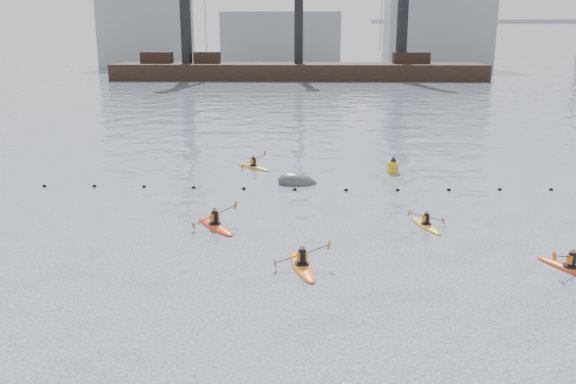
{
  "coord_description": "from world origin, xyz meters",
  "views": [
    {
      "loc": [
        1.65,
        -12.19,
        8.92
      ],
      "look_at": [
        0.94,
        11.18,
        2.8
      ],
      "focal_mm": 38.0,
      "sensor_mm": 36.0,
      "label": 1
    }
  ],
  "objects_px": {
    "kayaker_3": "(426,225)",
    "nav_buoy": "(393,167)",
    "kayaker_5": "(254,166)",
    "mooring_buoy": "(298,184)",
    "kayaker_4": "(571,268)",
    "kayaker_2": "(215,225)",
    "kayaker_0": "(302,265)"
  },
  "relations": [
    {
      "from": "kayaker_4",
      "to": "kayaker_5",
      "type": "xyz_separation_m",
      "value": [
        -13.87,
        18.13,
        -0.0
      ]
    },
    {
      "from": "kayaker_4",
      "to": "kayaker_5",
      "type": "distance_m",
      "value": 22.83
    },
    {
      "from": "kayaker_5",
      "to": "kayaker_4",
      "type": "bearing_deg",
      "value": -96.46
    },
    {
      "from": "kayaker_5",
      "to": "mooring_buoy",
      "type": "xyz_separation_m",
      "value": [
        3.1,
        -4.39,
        -0.1
      ]
    },
    {
      "from": "kayaker_4",
      "to": "mooring_buoy",
      "type": "distance_m",
      "value": 17.46
    },
    {
      "from": "kayaker_3",
      "to": "nav_buoy",
      "type": "bearing_deg",
      "value": 73.4
    },
    {
      "from": "mooring_buoy",
      "to": "kayaker_3",
      "type": "bearing_deg",
      "value": -53.5
    },
    {
      "from": "kayaker_3",
      "to": "kayaker_4",
      "type": "relative_size",
      "value": 0.93
    },
    {
      "from": "kayaker_0",
      "to": "kayaker_4",
      "type": "height_order",
      "value": "kayaker_0"
    },
    {
      "from": "kayaker_3",
      "to": "kayaker_5",
      "type": "relative_size",
      "value": 1.06
    },
    {
      "from": "kayaker_2",
      "to": "mooring_buoy",
      "type": "relative_size",
      "value": 1.31
    },
    {
      "from": "kayaker_0",
      "to": "kayaker_3",
      "type": "bearing_deg",
      "value": 29.49
    },
    {
      "from": "kayaker_2",
      "to": "kayaker_4",
      "type": "xyz_separation_m",
      "value": [
        14.58,
        -5.0,
        -0.01
      ]
    },
    {
      "from": "kayaker_0",
      "to": "mooring_buoy",
      "type": "height_order",
      "value": "kayaker_0"
    },
    {
      "from": "kayaker_3",
      "to": "kayaker_4",
      "type": "bearing_deg",
      "value": -66.25
    },
    {
      "from": "kayaker_3",
      "to": "nav_buoy",
      "type": "xyz_separation_m",
      "value": [
        -0.02,
        11.42,
        0.3
      ]
    },
    {
      "from": "kayaker_2",
      "to": "kayaker_4",
      "type": "distance_m",
      "value": 15.41
    },
    {
      "from": "kayaker_2",
      "to": "kayaker_3",
      "type": "bearing_deg",
      "value": -31.59
    },
    {
      "from": "kayaker_0",
      "to": "mooring_buoy",
      "type": "bearing_deg",
      "value": 78.11
    },
    {
      "from": "kayaker_0",
      "to": "mooring_buoy",
      "type": "relative_size",
      "value": 1.37
    },
    {
      "from": "kayaker_4",
      "to": "nav_buoy",
      "type": "relative_size",
      "value": 2.42
    },
    {
      "from": "kayaker_5",
      "to": "mooring_buoy",
      "type": "relative_size",
      "value": 1.08
    },
    {
      "from": "kayaker_2",
      "to": "kayaker_5",
      "type": "xyz_separation_m",
      "value": [
        0.71,
        13.14,
        -0.01
      ]
    },
    {
      "from": "kayaker_2",
      "to": "kayaker_3",
      "type": "height_order",
      "value": "kayaker_2"
    },
    {
      "from": "kayaker_3",
      "to": "mooring_buoy",
      "type": "distance_m",
      "value": 10.43
    },
    {
      "from": "kayaker_0",
      "to": "kayaker_2",
      "type": "bearing_deg",
      "value": 116.12
    },
    {
      "from": "nav_buoy",
      "to": "kayaker_2",
      "type": "bearing_deg",
      "value": -130.29
    },
    {
      "from": "kayaker_2",
      "to": "kayaker_4",
      "type": "bearing_deg",
      "value": -52.62
    },
    {
      "from": "nav_buoy",
      "to": "kayaker_5",
      "type": "bearing_deg",
      "value": 171.74
    },
    {
      "from": "kayaker_5",
      "to": "mooring_buoy",
      "type": "height_order",
      "value": "kayaker_5"
    },
    {
      "from": "mooring_buoy",
      "to": "kayaker_5",
      "type": "bearing_deg",
      "value": 125.25
    },
    {
      "from": "kayaker_4",
      "to": "nav_buoy",
      "type": "xyz_separation_m",
      "value": [
        -4.59,
        16.78,
        0.29
      ]
    }
  ]
}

